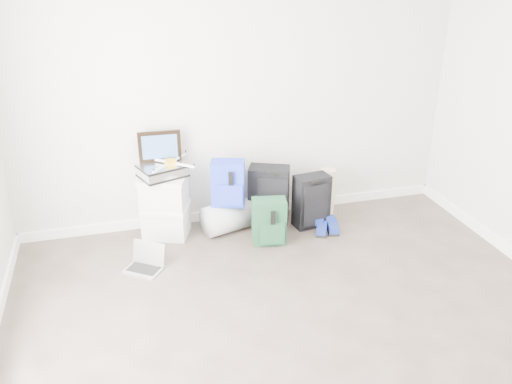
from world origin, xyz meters
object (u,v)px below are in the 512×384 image
object	(u,v)px
briefcase	(162,171)
duffel_bag	(228,217)
large_suitcase	(269,196)
laptop	(146,263)
carry_on	(312,201)
boxes_stack	(165,206)

from	to	relation	value
briefcase	duffel_bag	bearing A→B (deg)	-27.04
large_suitcase	laptop	bearing A→B (deg)	-134.58
briefcase	carry_on	distance (m)	1.54
duffel_bag	carry_on	xyz separation A→B (m)	(0.85, -0.11, 0.12)
carry_on	laptop	bearing A→B (deg)	-175.42
large_suitcase	carry_on	xyz separation A→B (m)	(0.41, -0.16, -0.04)
briefcase	duffel_bag	world-z (taller)	briefcase
briefcase	large_suitcase	bearing A→B (deg)	-21.68
large_suitcase	duffel_bag	bearing A→B (deg)	-151.43
briefcase	laptop	xyz separation A→B (m)	(-0.26, -0.58, -0.64)
carry_on	boxes_stack	bearing A→B (deg)	164.49
duffel_bag	carry_on	bearing A→B (deg)	-24.79
boxes_stack	laptop	world-z (taller)	boxes_stack
large_suitcase	boxes_stack	bearing A→B (deg)	-158.99
briefcase	laptop	world-z (taller)	briefcase
duffel_bag	large_suitcase	distance (m)	0.47
large_suitcase	laptop	world-z (taller)	large_suitcase
boxes_stack	briefcase	bearing A→B (deg)	0.00
duffel_bag	laptop	xyz separation A→B (m)	(-0.88, -0.50, -0.10)
large_suitcase	carry_on	bearing A→B (deg)	2.54
boxes_stack	briefcase	distance (m)	0.38
boxes_stack	duffel_bag	size ratio (longest dim) A/B	1.26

